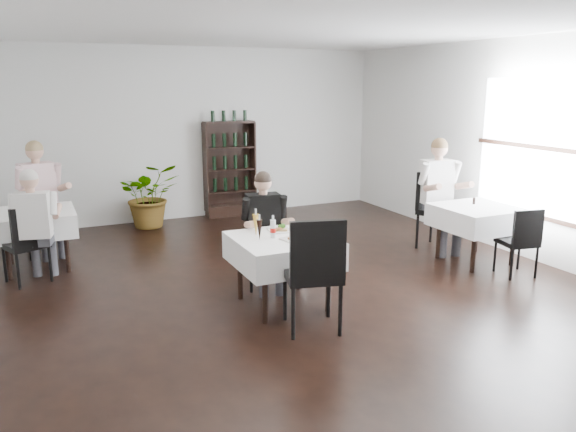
{
  "coord_description": "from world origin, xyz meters",
  "views": [
    {
      "loc": [
        -2.69,
        -5.28,
        2.38
      ],
      "look_at": [
        -0.15,
        0.2,
        0.95
      ],
      "focal_mm": 35.0,
      "sensor_mm": 36.0,
      "label": 1
    }
  ],
  "objects_px": {
    "diner_main": "(265,222)",
    "wine_shelf": "(230,170)",
    "main_table": "(283,251)",
    "potted_tree": "(150,195)"
  },
  "relations": [
    {
      "from": "potted_tree",
      "to": "wine_shelf",
      "type": "bearing_deg",
      "value": 8.64
    },
    {
      "from": "wine_shelf",
      "to": "potted_tree",
      "type": "xyz_separation_m",
      "value": [
        -1.51,
        -0.23,
        -0.3
      ]
    },
    {
      "from": "diner_main",
      "to": "main_table",
      "type": "bearing_deg",
      "value": -92.56
    },
    {
      "from": "wine_shelf",
      "to": "main_table",
      "type": "distance_m",
      "value": 4.41
    },
    {
      "from": "wine_shelf",
      "to": "diner_main",
      "type": "relative_size",
      "value": 1.25
    },
    {
      "from": "potted_tree",
      "to": "diner_main",
      "type": "bearing_deg",
      "value": -79.85
    },
    {
      "from": "wine_shelf",
      "to": "potted_tree",
      "type": "height_order",
      "value": "wine_shelf"
    },
    {
      "from": "main_table",
      "to": "diner_main",
      "type": "height_order",
      "value": "diner_main"
    },
    {
      "from": "diner_main",
      "to": "wine_shelf",
      "type": "bearing_deg",
      "value": 76.88
    },
    {
      "from": "wine_shelf",
      "to": "main_table",
      "type": "xyz_separation_m",
      "value": [
        -0.9,
        -4.31,
        -0.23
      ]
    }
  ]
}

